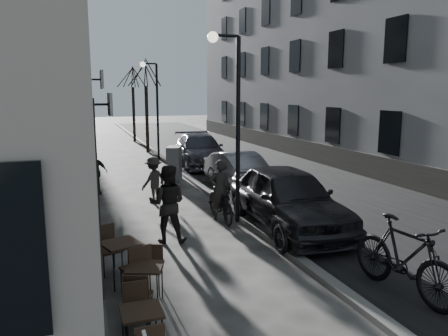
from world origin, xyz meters
TOP-DOWN VIEW (x-y plane):
  - ground at (0.00, 0.00)m, footprint 120.00×120.00m
  - road at (3.85, 16.00)m, footprint 7.30×60.00m
  - kerb at (0.20, 16.00)m, footprint 0.25×60.00m
  - building_right at (9.50, 16.50)m, footprint 4.00×35.00m
  - streetlamp_near at (-0.17, 6.00)m, footprint 0.90×0.28m
  - streetlamp_far at (-0.17, 18.00)m, footprint 0.90×0.28m
  - tree_near at (-0.10, 21.00)m, footprint 2.40×2.40m
  - tree_far at (-0.10, 27.00)m, footprint 2.40×2.40m
  - bistro_set_a at (-3.45, 0.50)m, footprint 0.56×1.36m
  - bistro_set_b at (-3.18, 1.93)m, footprint 0.85×1.46m
  - bistro_set_c at (-3.47, 2.98)m, footprint 0.94×1.65m
  - utility_cabinet at (-0.43, 12.18)m, footprint 0.81×1.05m
  - bicycle at (-0.40, 6.35)m, footprint 0.70×2.00m
  - cyclist_rider at (-0.40, 6.35)m, footprint 0.63×0.41m
  - pedestrian_near at (-2.17, 5.00)m, footprint 1.11×0.98m
  - pedestrian_mid at (-1.84, 8.90)m, footprint 1.11×1.02m
  - pedestrian_far at (-3.60, 10.70)m, footprint 0.95×0.51m
  - car_near at (1.00, 4.95)m, footprint 2.10×4.92m
  - car_mid at (1.60, 9.90)m, footprint 1.79×4.16m
  - car_far at (1.54, 15.39)m, footprint 2.61×5.39m
  - moped at (1.20, 0.85)m, footprint 0.94×2.39m

SIDE VIEW (x-z plane):
  - ground at x=0.00m, z-range 0.00..0.00m
  - road at x=3.85m, z-range 0.00..0.00m
  - kerb at x=0.20m, z-range 0.00..0.12m
  - bistro_set_a at x=-3.45m, z-range 0.01..0.81m
  - bistro_set_b at x=-3.18m, z-range 0.01..0.85m
  - bistro_set_c at x=-3.47m, z-range 0.01..0.96m
  - bicycle at x=-0.40m, z-range 0.00..1.05m
  - car_mid at x=1.60m, z-range 0.00..1.33m
  - utility_cabinet at x=-0.43m, z-range 0.00..1.39m
  - moped at x=1.20m, z-range 0.00..1.40m
  - pedestrian_mid at x=-1.84m, z-range 0.00..1.50m
  - car_far at x=1.54m, z-range 0.00..1.51m
  - pedestrian_far at x=-3.60m, z-range 0.00..1.54m
  - car_near at x=1.00m, z-range 0.00..1.66m
  - cyclist_rider at x=-0.40m, z-range 0.00..1.71m
  - pedestrian_near at x=-2.17m, z-range 0.00..1.88m
  - streetlamp_near at x=-0.17m, z-range 0.62..5.71m
  - streetlamp_far at x=-0.17m, z-range 0.62..5.71m
  - tree_near at x=-0.10m, z-range 1.81..7.51m
  - tree_far at x=-0.10m, z-range 1.81..7.51m
  - building_right at x=9.50m, z-range 0.00..16.00m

